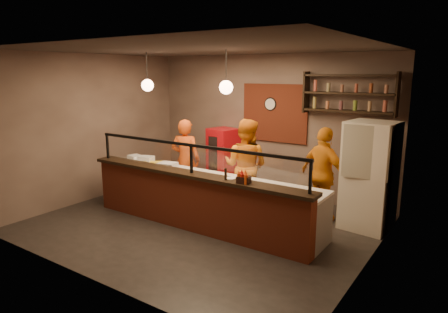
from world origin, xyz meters
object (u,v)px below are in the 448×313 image
Objects in this scene: red_cooler at (223,159)px; condiment_caddy at (244,180)px; cook_right at (323,175)px; cook_left at (186,160)px; cook_mid at (246,166)px; fridge at (369,176)px; pizza_dough at (207,176)px; wall_clock at (271,104)px; pepper_mill at (226,174)px.

red_cooler reaches higher than condiment_caddy.
cook_right is 1.22× the size of red_cooler.
cook_right is at bearing 170.15° from cook_left.
fridge reaches higher than cook_mid.
pizza_dough is (1.24, -0.86, 0.00)m from cook_left.
cook_left is 3.04m from cook_right.
cook_mid is (0.21, -1.42, -1.14)m from wall_clock.
cook_right is 2.84m from red_cooler.
fridge reaches higher than red_cooler.
cook_right reaches higher than pepper_mill.
wall_clock is at bearing 109.87° from condiment_caddy.
fridge is (2.29, 0.51, 0.03)m from cook_mid.
pepper_mill is at bearing -127.73° from fridge.
wall_clock reaches higher than red_cooler.
cook_left is at bearing -165.72° from fridge.
wall_clock is 1.76m from red_cooler.
pizza_dough is 2.53× the size of condiment_caddy.
pizza_dough is (0.99, -1.99, 0.16)m from red_cooler.
pizza_dough is at bearing 62.83° from cook_mid.
pizza_dough is at bearing 155.39° from condiment_caddy.
wall_clock is 2.59m from pizza_dough.
fridge is 2.95m from pizza_dough.
wall_clock reaches higher than cook_mid.
wall_clock reaches higher than cook_left.
fridge is at bearing 45.87° from pepper_mill.
pizza_dough is (-0.31, -0.88, -0.05)m from cook_mid.
wall_clock is 2.88m from fridge.
wall_clock is 3.14m from condiment_caddy.
cook_left is 2.43m from pepper_mill.
cook_mid reaches higher than cook_left.
wall_clock is 1.46× the size of condiment_caddy.
cook_left is at bearing 149.80° from condiment_caddy.
cook_mid is 1.61m from condiment_caddy.
cook_right is at bearing -171.18° from cook_mid.
wall_clock reaches higher than cook_right.
fridge is 9.56× the size of condiment_caddy.
cook_right reaches higher than pizza_dough.
pepper_mill is (-0.35, 0.00, 0.04)m from condiment_caddy.
cook_right is (1.46, 0.44, -0.05)m from cook_mid.
fridge is at bearing -19.99° from wall_clock.
condiment_caddy is (2.10, -2.50, 0.37)m from red_cooler.
cook_right is at bearing 70.12° from condiment_caddy.
cook_left is 1.21× the size of red_cooler.
wall_clock is 0.17× the size of cook_left.
fridge is (2.50, -0.91, -1.12)m from wall_clock.
fridge is 2.65m from pepper_mill.
cook_left is at bearing 30.77° from cook_right.
fridge is at bearing 28.14° from pizza_dough.
cook_left is 8.78× the size of condiment_caddy.
pizza_dough is at bearing -50.16° from red_cooler.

